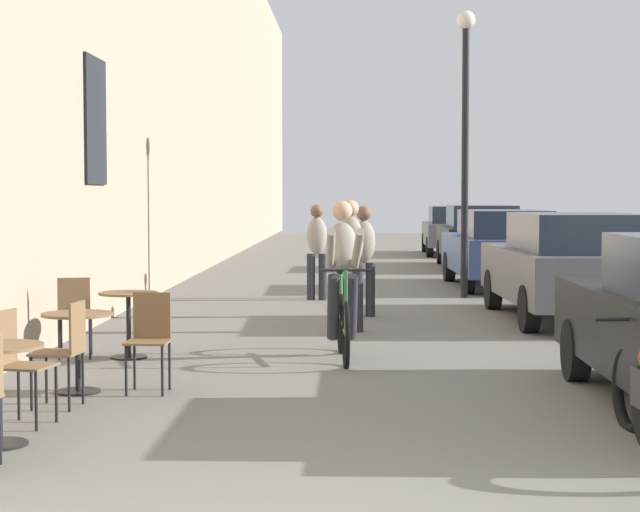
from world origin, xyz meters
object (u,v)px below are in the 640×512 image
(cyclist_on_bicycle, at_px, (343,284))
(parked_car_fifth, at_px, (454,230))
(cafe_chair_mid_toward_street, at_px, (66,346))
(parked_car_third, at_px, (500,247))
(cafe_chair_far_toward_street, at_px, (75,311))
(cafe_table_mid, at_px, (78,335))
(parked_car_fourth, at_px, (479,236))
(pedestrian_mid, at_px, (364,254))
(pedestrian_near, at_px, (350,258))
(parked_car_second, at_px, (569,265))
(street_lamp, at_px, (465,117))
(pedestrian_far, at_px, (317,246))
(cafe_table_far, at_px, (128,310))
(cafe_chair_near_toward_wall, at_px, (18,359))
(cafe_chair_mid_toward_wall, at_px, (150,335))

(cyclist_on_bicycle, distance_m, parked_car_fifth, 20.16)
(cafe_chair_mid_toward_street, height_order, parked_car_third, parked_car_third)
(cafe_chair_far_toward_street, height_order, parked_car_third, parked_car_third)
(cafe_table_mid, xyz_separation_m, parked_car_fourth, (5.52, 16.34, 0.27))
(cafe_chair_mid_toward_street, bearing_deg, parked_car_third, 65.88)
(pedestrian_mid, bearing_deg, parked_car_fifth, 80.03)
(pedestrian_near, relative_size, parked_car_third, 0.40)
(parked_car_second, bearing_deg, street_lamp, 108.46)
(cafe_table_mid, bearing_deg, cafe_chair_far_toward_street, 105.41)
(parked_car_second, height_order, parked_car_fifth, parked_car_second)
(pedestrian_near, height_order, pedestrian_far, pedestrian_near)
(cafe_chair_mid_toward_street, bearing_deg, pedestrian_near, 64.74)
(pedestrian_near, height_order, parked_car_fourth, pedestrian_near)
(cyclist_on_bicycle, distance_m, pedestrian_near, 2.23)
(cyclist_on_bicycle, bearing_deg, cafe_table_far, -178.04)
(cafe_chair_far_toward_street, height_order, parked_car_fourth, parked_car_fourth)
(cafe_chair_near_toward_wall, xyz_separation_m, cafe_chair_mid_toward_street, (0.19, 0.68, 0.00))
(pedestrian_mid, xyz_separation_m, pedestrian_far, (-0.76, 2.43, -0.00))
(pedestrian_mid, height_order, parked_car_fourth, pedestrian_mid)
(parked_car_third, height_order, parked_car_fourth, parked_car_fourth)
(cafe_table_far, height_order, parked_car_fifth, parked_car_fifth)
(cafe_chair_far_toward_street, relative_size, parked_car_third, 0.21)
(parked_car_fifth, bearing_deg, parked_car_second, -89.77)
(street_lamp, bearing_deg, cyclist_on_bicycle, -106.50)
(cyclist_on_bicycle, relative_size, parked_car_fourth, 0.41)
(cyclist_on_bicycle, bearing_deg, cafe_table_mid, -138.25)
(pedestrian_far, distance_m, parked_car_third, 4.22)
(cafe_chair_far_toward_street, bearing_deg, cafe_table_far, 7.45)
(cyclist_on_bicycle, xyz_separation_m, street_lamp, (2.03, 6.85, 2.30))
(cafe_chair_far_toward_street, bearing_deg, parked_car_fifth, 73.42)
(street_lamp, bearing_deg, cafe_table_mid, -116.10)
(cafe_chair_mid_toward_wall, height_order, street_lamp, street_lamp)
(cafe_chair_mid_toward_street, relative_size, parked_car_fifth, 0.22)
(cafe_chair_mid_toward_street, relative_size, pedestrian_far, 0.55)
(cafe_chair_mid_toward_wall, xyz_separation_m, pedestrian_far, (1.23, 8.40, 0.39))
(pedestrian_far, bearing_deg, cafe_table_mid, -102.41)
(cafe_table_mid, xyz_separation_m, pedestrian_near, (2.44, 4.33, 0.44))
(pedestrian_mid, distance_m, parked_car_second, 2.91)
(pedestrian_near, bearing_deg, parked_car_fifth, 80.37)
(cafe_table_far, bearing_deg, cafe_table_mid, -90.90)
(cafe_table_far, height_order, parked_car_third, parked_car_third)
(cyclist_on_bicycle, height_order, parked_car_fourth, cyclist_on_bicycle)
(pedestrian_mid, distance_m, parked_car_third, 5.58)
(cafe_chair_near_toward_wall, bearing_deg, cafe_chair_mid_toward_wall, 62.39)
(cafe_chair_near_toward_wall, relative_size, cafe_table_far, 1.24)
(parked_car_second, xyz_separation_m, parked_car_fifth, (-0.07, 16.41, -0.04))
(cafe_chair_mid_toward_street, xyz_separation_m, cafe_chair_far_toward_street, (-0.61, 2.63, 0.00))
(parked_car_fourth, bearing_deg, parked_car_third, -92.55)
(cyclist_on_bicycle, bearing_deg, street_lamp, 73.50)
(cafe_chair_near_toward_wall, bearing_deg, street_lamp, 66.42)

